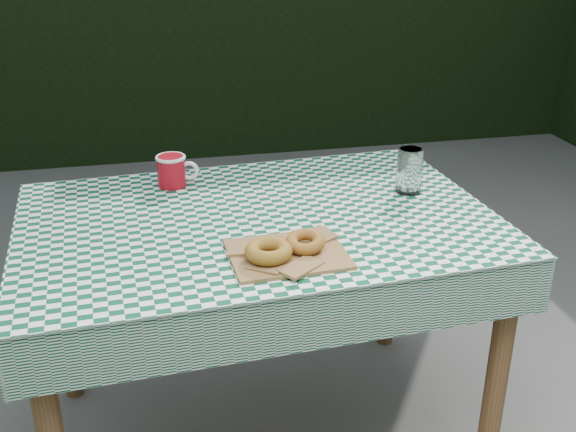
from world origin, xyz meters
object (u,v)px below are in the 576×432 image
at_px(table, 260,333).
at_px(coffee_mug, 171,171).
at_px(drinking_glass, 409,170).
at_px(paper_bag, 288,253).

distance_m(table, coffee_mug, 0.56).
bearing_deg(table, coffee_mug, 123.59).
bearing_deg(drinking_glass, paper_bag, -142.93).
height_order(paper_bag, coffee_mug, coffee_mug).
bearing_deg(drinking_glass, coffee_mug, 164.02).
height_order(coffee_mug, drinking_glass, drinking_glass).
xyz_separation_m(paper_bag, coffee_mug, (-0.25, 0.53, 0.04)).
relative_size(table, coffee_mug, 7.45).
bearing_deg(drinking_glass, table, -169.40).
xyz_separation_m(coffee_mug, drinking_glass, (0.69, -0.20, 0.02)).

